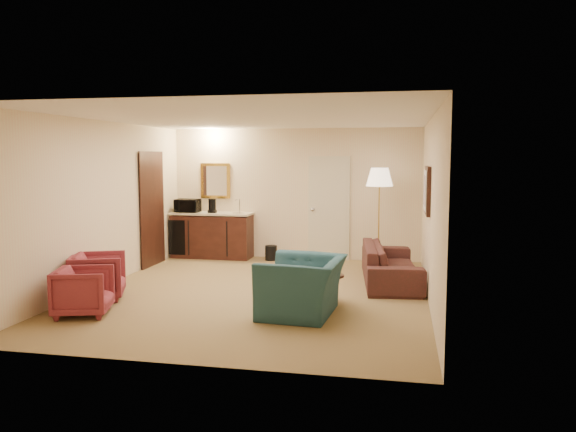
# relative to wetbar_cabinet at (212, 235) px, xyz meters

# --- Properties ---
(ground) EXTENTS (6.00, 6.00, 0.00)m
(ground) POSITION_rel_wetbar_cabinet_xyz_m (1.65, -2.72, -0.46)
(ground) COLOR olive
(ground) RESTS_ON ground
(room_walls) EXTENTS (5.02, 6.01, 2.61)m
(room_walls) POSITION_rel_wetbar_cabinet_xyz_m (1.55, -1.95, 1.26)
(room_walls) COLOR beige
(room_walls) RESTS_ON ground
(wetbar_cabinet) EXTENTS (1.64, 0.58, 0.92)m
(wetbar_cabinet) POSITION_rel_wetbar_cabinet_xyz_m (0.00, 0.00, 0.00)
(wetbar_cabinet) COLOR #3C1A13
(wetbar_cabinet) RESTS_ON ground
(sofa) EXTENTS (0.85, 2.21, 0.84)m
(sofa) POSITION_rel_wetbar_cabinet_xyz_m (3.60, -1.65, -0.04)
(sofa) COLOR black
(sofa) RESTS_ON ground
(teal_armchair) EXTENTS (0.83, 1.19, 1.00)m
(teal_armchair) POSITION_rel_wetbar_cabinet_xyz_m (2.51, -3.74, 0.04)
(teal_armchair) COLOR #204650
(teal_armchair) RESTS_ON ground
(rose_chair_near) EXTENTS (0.89, 0.91, 0.73)m
(rose_chair_near) POSITION_rel_wetbar_cabinet_xyz_m (-0.50, -3.53, -0.09)
(rose_chair_near) COLOR maroon
(rose_chair_near) RESTS_ON ground
(rose_chair_far) EXTENTS (0.79, 0.82, 0.68)m
(rose_chair_far) POSITION_rel_wetbar_cabinet_xyz_m (-0.25, -4.32, -0.12)
(rose_chair_far) COLOR maroon
(rose_chair_far) RESTS_ON ground
(coffee_table) EXTENTS (0.73, 0.50, 0.41)m
(coffee_table) POSITION_rel_wetbar_cabinet_xyz_m (2.63, -3.11, -0.26)
(coffee_table) COLOR black
(coffee_table) RESTS_ON ground
(floor_lamp) EXTENTS (0.59, 0.59, 1.85)m
(floor_lamp) POSITION_rel_wetbar_cabinet_xyz_m (3.35, -0.32, 0.46)
(floor_lamp) COLOR #B8963D
(floor_lamp) RESTS_ON ground
(waste_bin) EXTENTS (0.27, 0.27, 0.29)m
(waste_bin) POSITION_rel_wetbar_cabinet_xyz_m (1.24, -0.07, -0.31)
(waste_bin) COLOR black
(waste_bin) RESTS_ON ground
(microwave) EXTENTS (0.48, 0.27, 0.33)m
(microwave) POSITION_rel_wetbar_cabinet_xyz_m (-0.50, -0.05, 0.62)
(microwave) COLOR black
(microwave) RESTS_ON wetbar_cabinet
(coffee_maker) EXTENTS (0.18, 0.18, 0.28)m
(coffee_maker) POSITION_rel_wetbar_cabinet_xyz_m (0.03, -0.06, 0.60)
(coffee_maker) COLOR black
(coffee_maker) RESTS_ON wetbar_cabinet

